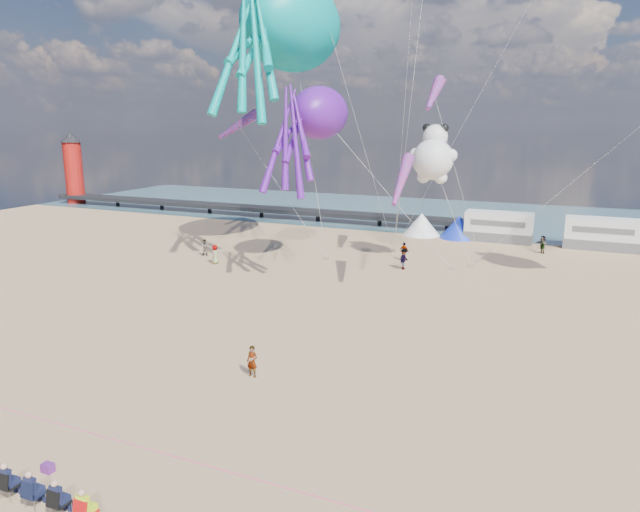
# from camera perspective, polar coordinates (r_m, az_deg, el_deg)

# --- Properties ---
(ground) EXTENTS (120.00, 120.00, 0.00)m
(ground) POSITION_cam_1_polar(r_m,az_deg,el_deg) (26.22, -7.39, -13.91)
(ground) COLOR tan
(ground) RESTS_ON ground
(water) EXTENTS (120.00, 120.00, 0.00)m
(water) POSITION_cam_1_polar(r_m,az_deg,el_deg) (76.79, 14.21, 3.93)
(water) COLOR #385C6B
(water) RESTS_ON ground
(pier) EXTENTS (60.00, 3.00, 0.50)m
(pier) POSITION_cam_1_polar(r_m,az_deg,el_deg) (76.29, -8.51, 4.87)
(pier) COLOR black
(pier) RESTS_ON ground
(lighthouse) EXTENTS (2.60, 2.60, 9.00)m
(lighthouse) POSITION_cam_1_polar(r_m,az_deg,el_deg) (93.79, -23.39, 7.64)
(lighthouse) COLOR #A5140F
(lighthouse) RESTS_ON ground
(motorhome_0) EXTENTS (6.60, 2.50, 3.00)m
(motorhome_0) POSITION_cam_1_polar(r_m,az_deg,el_deg) (61.09, 17.43, 2.82)
(motorhome_0) COLOR silver
(motorhome_0) RESTS_ON ground
(motorhome_1) EXTENTS (6.60, 2.50, 3.00)m
(motorhome_1) POSITION_cam_1_polar(r_m,az_deg,el_deg) (60.85, 26.34, 2.00)
(motorhome_1) COLOR silver
(motorhome_1) RESTS_ON ground
(tent_white) EXTENTS (4.00, 4.00, 2.40)m
(tent_white) POSITION_cam_1_polar(r_m,az_deg,el_deg) (62.47, 10.11, 3.16)
(tent_white) COLOR white
(tent_white) RESTS_ON ground
(tent_blue) EXTENTS (4.00, 4.00, 2.40)m
(tent_blue) POSITION_cam_1_polar(r_m,az_deg,el_deg) (61.68, 13.73, 2.86)
(tent_blue) COLOR #1933CC
(tent_blue) RESTS_ON ground
(spectator_row) EXTENTS (6.10, 0.90, 1.30)m
(spectator_row) POSITION_cam_1_polar(r_m,az_deg,el_deg) (21.45, -26.70, -20.01)
(spectator_row) COLOR black
(spectator_row) RESTS_ON ground
(cooler_purple) EXTENTS (0.40, 0.30, 0.32)m
(cooler_purple) POSITION_cam_1_polar(r_m,az_deg,el_deg) (23.25, -25.57, -18.56)
(cooler_purple) COLOR #5C1F76
(cooler_purple) RESTS_ON ground
(rope_line) EXTENTS (34.00, 0.03, 0.03)m
(rope_line) POSITION_cam_1_polar(r_m,az_deg,el_deg) (22.66, -14.26, -18.88)
(rope_line) COLOR #F2338C
(rope_line) RESTS_ON ground
(standing_person) EXTENTS (0.58, 0.39, 1.55)m
(standing_person) POSITION_cam_1_polar(r_m,az_deg,el_deg) (27.88, -6.80, -10.42)
(standing_person) COLOR tan
(standing_person) RESTS_ON ground
(beachgoer_0) EXTENTS (0.49, 0.67, 1.68)m
(beachgoer_0) POSITION_cam_1_polar(r_m,az_deg,el_deg) (49.78, -10.44, 0.17)
(beachgoer_0) COLOR #7F6659
(beachgoer_0) RESTS_ON ground
(beachgoer_1) EXTENTS (0.86, 0.68, 1.55)m
(beachgoer_1) POSITION_cam_1_polar(r_m,az_deg,el_deg) (52.92, -11.41, 0.83)
(beachgoer_1) COLOR #7F6659
(beachgoer_1) RESTS_ON ground
(beachgoer_2) EXTENTS (0.85, 0.99, 1.79)m
(beachgoer_2) POSITION_cam_1_polar(r_m,az_deg,el_deg) (47.62, 8.40, -0.28)
(beachgoer_2) COLOR #7F6659
(beachgoer_2) RESTS_ON ground
(beachgoer_3) EXTENTS (1.17, 0.84, 1.63)m
(beachgoer_3) POSITION_cam_1_polar(r_m,az_deg,el_deg) (50.64, 8.41, 0.44)
(beachgoer_3) COLOR #7F6659
(beachgoer_3) RESTS_ON ground
(beachgoer_4) EXTENTS (0.86, 1.04, 1.66)m
(beachgoer_4) POSITION_cam_1_polar(r_m,az_deg,el_deg) (56.91, 21.35, 1.09)
(beachgoer_4) COLOR #7F6659
(beachgoer_4) RESTS_ON ground
(sandbag_a) EXTENTS (0.50, 0.35, 0.22)m
(sandbag_a) POSITION_cam_1_polar(r_m,az_deg,el_deg) (50.63, 0.65, -0.24)
(sandbag_a) COLOR gray
(sandbag_a) RESTS_ON ground
(sandbag_b) EXTENTS (0.50, 0.35, 0.22)m
(sandbag_b) POSITION_cam_1_polar(r_m,az_deg,el_deg) (48.33, 12.98, -1.24)
(sandbag_b) COLOR gray
(sandbag_b) RESTS_ON ground
(sandbag_c) EXTENTS (0.50, 0.35, 0.22)m
(sandbag_c) POSITION_cam_1_polar(r_m,az_deg,el_deg) (49.67, 14.87, -0.96)
(sandbag_c) COLOR gray
(sandbag_c) RESTS_ON ground
(sandbag_d) EXTENTS (0.50, 0.35, 0.22)m
(sandbag_d) POSITION_cam_1_polar(r_m,az_deg,el_deg) (51.76, 15.75, -0.45)
(sandbag_d) COLOR gray
(sandbag_d) RESTS_ON ground
(sandbag_e) EXTENTS (0.50, 0.35, 0.22)m
(sandbag_e) POSITION_cam_1_polar(r_m,az_deg,el_deg) (54.01, 7.40, 0.51)
(sandbag_e) COLOR gray
(sandbag_e) RESTS_ON ground
(kite_octopus_teal) EXTENTS (8.88, 13.52, 14.27)m
(kite_octopus_teal) POSITION_cam_1_polar(r_m,az_deg,el_deg) (51.80, -2.87, 22.09)
(kite_octopus_teal) COLOR #029C95
(kite_octopus_purple) EXTENTS (6.86, 9.89, 10.40)m
(kite_octopus_purple) POSITION_cam_1_polar(r_m,az_deg,el_deg) (45.45, -0.03, 14.11)
(kite_octopus_purple) COLOR #571392
(kite_panda) EXTENTS (4.90, 4.73, 5.73)m
(kite_panda) POSITION_cam_1_polar(r_m,az_deg,el_deg) (48.16, 11.22, 9.45)
(kite_panda) COLOR silver
(windsock_left) EXTENTS (1.65, 6.15, 6.07)m
(windsock_left) POSITION_cam_1_polar(r_m,az_deg,el_deg) (56.47, -8.15, 12.81)
(windsock_left) COLOR red
(windsock_mid) EXTENTS (1.30, 5.52, 5.47)m
(windsock_mid) POSITION_cam_1_polar(r_m,az_deg,el_deg) (47.40, 11.34, 15.59)
(windsock_mid) COLOR red
(windsock_right) EXTENTS (1.43, 5.78, 5.72)m
(windsock_right) POSITION_cam_1_polar(r_m,az_deg,el_deg) (39.76, 8.16, 7.52)
(windsock_right) COLOR red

